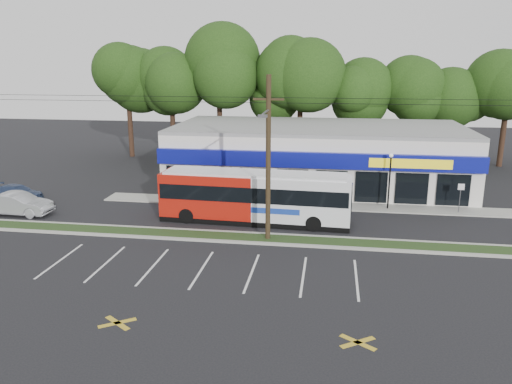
{
  "coord_description": "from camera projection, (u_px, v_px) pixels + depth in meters",
  "views": [
    {
      "loc": [
        6.67,
        -27.88,
        10.75
      ],
      "look_at": [
        1.65,
        5.0,
        1.98
      ],
      "focal_mm": 35.0,
      "sensor_mm": 36.0,
      "label": 1
    }
  ],
  "objects": [
    {
      "name": "pedestrian_a",
      "position": [
        284.0,
        198.0,
        37.56
      ],
      "size": [
        0.66,
        0.63,
        1.53
      ],
      "primitive_type": "imported",
      "rotation": [
        0.0,
        0.0,
        3.81
      ],
      "color": "white",
      "rests_on": "ground"
    },
    {
      "name": "grass_strip",
      "position": [
        220.0,
        236.0,
        31.3
      ],
      "size": [
        40.0,
        1.6,
        0.12
      ],
      "primitive_type": "cube",
      "color": "#243616",
      "rests_on": "ground"
    },
    {
      "name": "sidewalk",
      "position": [
        307.0,
        205.0,
        38.22
      ],
      "size": [
        32.0,
        2.2,
        0.1
      ],
      "primitive_type": "cube",
      "color": "#9E9E93",
      "rests_on": "ground"
    },
    {
      "name": "metrobus",
      "position": [
        255.0,
        196.0,
        33.95
      ],
      "size": [
        13.06,
        3.31,
        3.48
      ],
      "rotation": [
        0.0,
        0.0,
        -0.04
      ],
      "color": "#AC170D",
      "rests_on": "ground"
    },
    {
      "name": "car_dark",
      "position": [
        306.0,
        206.0,
        35.04
      ],
      "size": [
        5.1,
        2.67,
        1.66
      ],
      "primitive_type": "imported",
      "rotation": [
        0.0,
        0.0,
        1.72
      ],
      "color": "black",
      "rests_on": "ground"
    },
    {
      "name": "pedestrian_b",
      "position": [
        265.0,
        199.0,
        36.52
      ],
      "size": [
        0.95,
        0.77,
        1.85
      ],
      "primitive_type": "imported",
      "rotation": [
        0.0,
        0.0,
        3.06
      ],
      "color": "beige",
      "rests_on": "ground"
    },
    {
      "name": "car_blue",
      "position": [
        17.0,
        193.0,
        39.49
      ],
      "size": [
        4.49,
        2.33,
        1.24
      ],
      "primitive_type": "imported",
      "rotation": [
        0.0,
        0.0,
        1.43
      ],
      "color": "navy",
      "rests_on": "ground"
    },
    {
      "name": "car_silver",
      "position": [
        18.0,
        204.0,
        35.76
      ],
      "size": [
        4.9,
        1.79,
        1.6
      ],
      "primitive_type": "imported",
      "rotation": [
        0.0,
        0.0,
        1.55
      ],
      "color": "#9A9CA1",
      "rests_on": "ground"
    },
    {
      "name": "lamp_post",
      "position": [
        390.0,
        175.0,
        36.49
      ],
      "size": [
        0.3,
        0.3,
        4.25
      ],
      "color": "black",
      "rests_on": "ground"
    },
    {
      "name": "utility_pole",
      "position": [
        265.0,
        154.0,
        29.45
      ],
      "size": [
        50.0,
        2.77,
        10.0
      ],
      "color": "black",
      "rests_on": "ground"
    },
    {
      "name": "curb_north",
      "position": [
        223.0,
        232.0,
        32.11
      ],
      "size": [
        40.0,
        0.25,
        0.14
      ],
      "primitive_type": "cube",
      "color": "#9E9E93",
      "rests_on": "ground"
    },
    {
      "name": "curb_south",
      "position": [
        217.0,
        241.0,
        30.49
      ],
      "size": [
        40.0,
        0.25,
        0.14
      ],
      "primitive_type": "cube",
      "color": "#9E9E93",
      "rests_on": "ground"
    },
    {
      "name": "ground",
      "position": [
        217.0,
        243.0,
        30.36
      ],
      "size": [
        120.0,
        120.0,
        0.0
      ],
      "primitive_type": "plane",
      "color": "black",
      "rests_on": "ground"
    },
    {
      "name": "tree_line",
      "position": [
        308.0,
        84.0,
        52.49
      ],
      "size": [
        46.76,
        6.76,
        11.83
      ],
      "color": "black",
      "rests_on": "ground"
    },
    {
      "name": "strip_mall",
      "position": [
        318.0,
        155.0,
        44.1
      ],
      "size": [
        25.0,
        12.55,
        5.3
      ],
      "color": "silver",
      "rests_on": "ground"
    },
    {
      "name": "sign_post",
      "position": [
        461.0,
        193.0,
        35.83
      ],
      "size": [
        0.45,
        0.1,
        2.23
      ],
      "color": "#59595E",
      "rests_on": "ground"
    }
  ]
}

